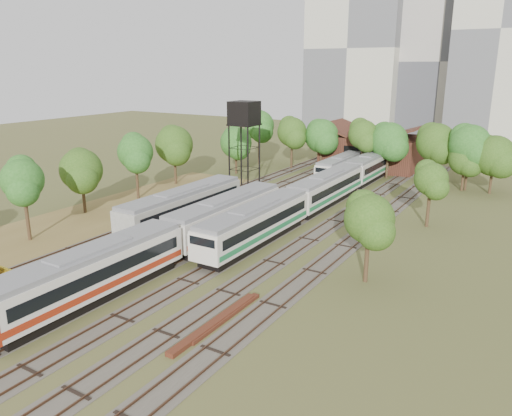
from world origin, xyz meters
The scene contains 17 objects.
ground centered at (0.00, 0.00, 0.00)m, with size 240.00×240.00×0.00m, color #475123.
dry_grass_patch centered at (-18.00, 8.00, 0.02)m, with size 14.00×60.00×0.04m, color brown.
tracks centered at (-0.67, 25.00, 0.04)m, with size 24.60×80.00×0.19m.
railcar_red_set centered at (-2.00, 5.64, 2.13)m, with size 3.25×34.58×4.02m.
railcar_green_set centered at (2.00, 31.23, 2.07)m, with size 3.16×52.08×3.91m.
railcar_rear centered at (-2.00, 47.10, 1.88)m, with size 2.88×16.08×3.55m.
old_grey_coach centered at (-8.00, 14.94, 2.19)m, with size 3.24×18.00×4.01m.
water_tower centered at (-11.21, 32.55, 10.48)m, with size 3.60×3.60×12.42m.
rail_pile_near centered at (8.00, -1.35, 0.16)m, with size 0.64×9.54×0.32m, color #592919.
rail_pile_far centered at (8.20, -0.25, 0.13)m, with size 0.51×8.11×0.26m, color #592919.
maintenance_shed centered at (-1.00, 57.98, 2.91)m, with size 16.45×11.55×7.58m.
tree_band_left centered at (-20.43, 17.74, 5.55)m, with size 9.01×55.98×8.72m.
tree_band_far centered at (2.30, 50.08, 6.09)m, with size 44.04×9.51×9.58m.
tree_band_right centered at (15.11, 31.33, 4.97)m, with size 5.42×41.39×7.41m.
tower_left centered at (-18.00, 95.00, 21.00)m, with size 22.00×16.00×42.00m, color beige.
tower_centre centered at (2.00, 100.00, 18.00)m, with size 20.00×18.00×36.00m, color #B0A9A0.
tower_right centered at (14.00, 92.00, 24.00)m, with size 18.00×16.00×48.00m, color beige.
Camera 1 is at (26.30, -26.08, 17.05)m, focal length 35.00 mm.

